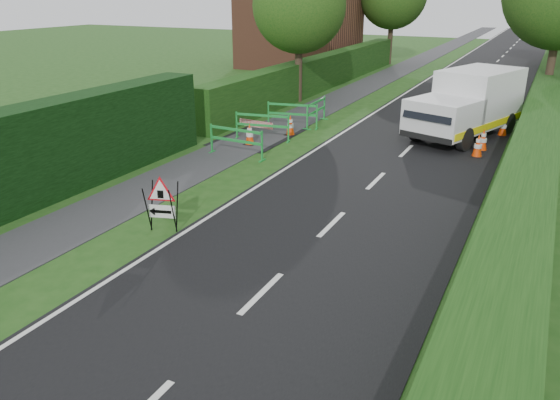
% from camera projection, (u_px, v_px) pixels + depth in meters
% --- Properties ---
extents(ground, '(120.00, 120.00, 0.00)m').
position_uv_depth(ground, '(119.00, 288.00, 10.22)').
color(ground, '#1B4413').
rests_on(ground, ground).
extents(road_surface, '(6.00, 90.00, 0.02)m').
position_uv_depth(road_surface, '(491.00, 68.00, 38.36)').
color(road_surface, black).
rests_on(road_surface, ground).
extents(footpath, '(2.00, 90.00, 0.02)m').
position_uv_depth(footpath, '(413.00, 64.00, 40.65)').
color(footpath, '#2D2D30').
rests_on(footpath, ground).
extents(hedge_west_far, '(1.00, 24.00, 1.80)m').
position_uv_depth(hedge_west_far, '(321.00, 88.00, 30.65)').
color(hedge_west_far, '#14380F').
rests_on(hedge_west_far, ground).
extents(hedge_east, '(1.20, 50.00, 1.50)m').
position_uv_depth(hedge_east, '(540.00, 135.00, 20.85)').
color(hedge_east, '#14380F').
rests_on(hedge_east, ground).
extents(house_west, '(7.50, 7.40, 7.88)m').
position_uv_depth(house_west, '(300.00, 24.00, 38.35)').
color(house_west, brown).
rests_on(house_west, ground).
extents(tree_nw, '(4.40, 4.40, 6.70)m').
position_uv_depth(tree_nw, '(299.00, 6.00, 25.52)').
color(tree_nw, '#2D2116').
rests_on(tree_nw, ground).
extents(triangle_sign, '(0.96, 0.96, 1.13)m').
position_uv_depth(triangle_sign, '(160.00, 200.00, 12.30)').
color(triangle_sign, black).
rests_on(triangle_sign, ground).
extents(works_van, '(3.67, 5.70, 2.44)m').
position_uv_depth(works_van, '(469.00, 103.00, 20.18)').
color(works_van, silver).
rests_on(works_van, ground).
extents(traffic_cone_0, '(0.38, 0.38, 0.79)m').
position_uv_depth(traffic_cone_0, '(478.00, 146.00, 18.00)').
color(traffic_cone_0, black).
rests_on(traffic_cone_0, ground).
extents(traffic_cone_1, '(0.38, 0.38, 0.79)m').
position_uv_depth(traffic_cone_1, '(483.00, 140.00, 18.70)').
color(traffic_cone_1, black).
rests_on(traffic_cone_1, ground).
extents(traffic_cone_2, '(0.38, 0.38, 0.79)m').
position_uv_depth(traffic_cone_2, '(503.00, 126.00, 20.59)').
color(traffic_cone_2, black).
rests_on(traffic_cone_2, ground).
extents(traffic_cone_3, '(0.38, 0.38, 0.79)m').
position_uv_depth(traffic_cone_3, '(250.00, 134.00, 19.42)').
color(traffic_cone_3, black).
rests_on(traffic_cone_3, ground).
extents(traffic_cone_4, '(0.38, 0.38, 0.79)m').
position_uv_depth(traffic_cone_4, '(290.00, 125.00, 20.67)').
color(traffic_cone_4, black).
rests_on(traffic_cone_4, ground).
extents(ped_barrier_0, '(2.08, 0.46, 1.00)m').
position_uv_depth(ped_barrier_0, '(236.00, 138.00, 17.95)').
color(ped_barrier_0, '#1A9034').
rests_on(ped_barrier_0, ground).
extents(ped_barrier_1, '(2.09, 0.70, 1.00)m').
position_uv_depth(ped_barrier_1, '(262.00, 123.00, 19.95)').
color(ped_barrier_1, '#1A9034').
rests_on(ped_barrier_1, ground).
extents(ped_barrier_2, '(2.09, 0.73, 1.00)m').
position_uv_depth(ped_barrier_2, '(292.00, 112.00, 21.76)').
color(ped_barrier_2, '#1A9034').
rests_on(ped_barrier_2, ground).
extents(ped_barrier_3, '(0.44, 2.07, 1.00)m').
position_uv_depth(ped_barrier_3, '(316.00, 109.00, 22.29)').
color(ped_barrier_3, '#1A9034').
rests_on(ped_barrier_3, ground).
extents(redwhite_plank, '(1.50, 0.19, 0.25)m').
position_uv_depth(redwhite_plank, '(256.00, 136.00, 20.79)').
color(redwhite_plank, red).
rests_on(redwhite_plank, ground).
extents(hatchback_car, '(2.65, 3.68, 1.16)m').
position_uv_depth(hatchback_car, '(481.00, 78.00, 30.31)').
color(hatchback_car, white).
rests_on(hatchback_car, ground).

